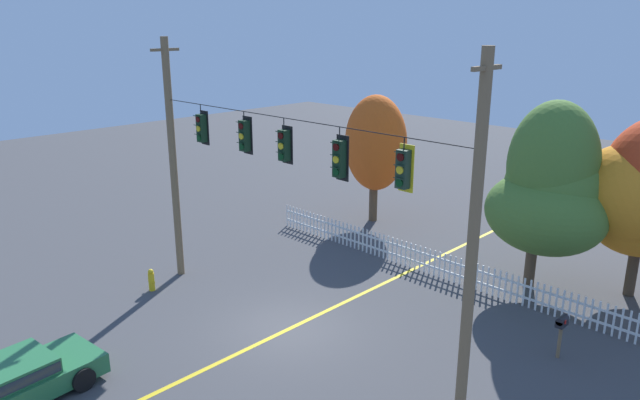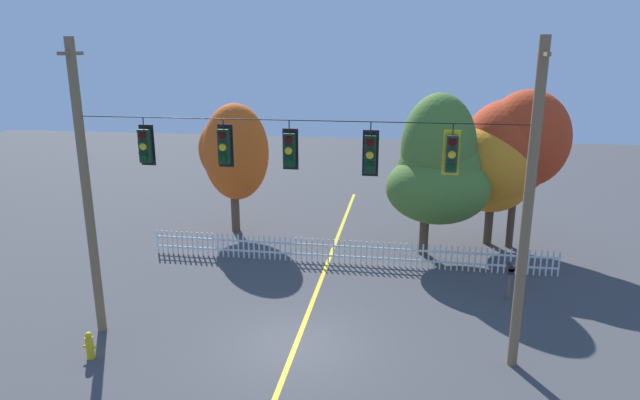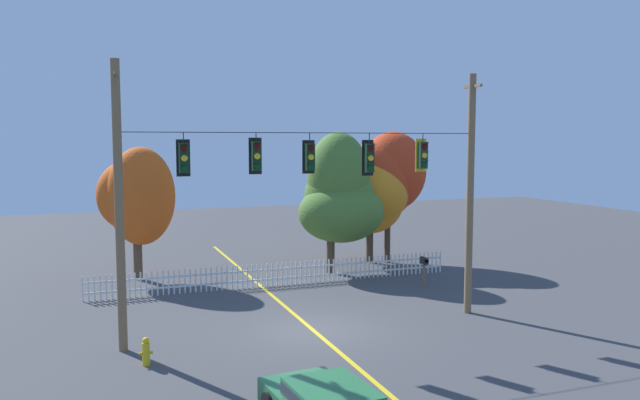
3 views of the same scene
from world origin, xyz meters
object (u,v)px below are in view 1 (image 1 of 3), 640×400
traffic_signal_northbound_secondary (245,136)px  traffic_signal_southbound_primary (340,159)px  fire_hydrant (151,280)px  traffic_signal_westbound_side (202,128)px  autumn_maple_near_fence (375,142)px  traffic_signal_northbound_primary (284,145)px  autumn_oak_far_east (637,201)px  roadside_mailbox (562,324)px  autumn_maple_mid (550,191)px  traffic_signal_eastbound_side (403,169)px  parked_car (14,380)px

traffic_signal_northbound_secondary → traffic_signal_southbound_primary: bearing=0.0°
fire_hydrant → traffic_signal_southbound_primary: bearing=11.6°
traffic_signal_westbound_side → autumn_maple_near_fence: traffic_signal_westbound_side is taller
traffic_signal_northbound_primary → autumn_oak_far_east: 12.24m
roadside_mailbox → autumn_maple_mid: bearing=121.3°
roadside_mailbox → traffic_signal_northbound_primary: bearing=-147.8°
traffic_signal_northbound_secondary → fire_hydrant: bearing=-156.9°
traffic_signal_southbound_primary → autumn_maple_near_fence: 12.60m
traffic_signal_westbound_side → autumn_maple_near_fence: size_ratio=0.22×
traffic_signal_eastbound_side → fire_hydrant: size_ratio=1.65×
traffic_signal_westbound_side → traffic_signal_northbound_secondary: 2.32m
parked_car → fire_hydrant: 6.78m
traffic_signal_southbound_primary → autumn_oak_far_east: (4.61, 9.90, -2.34)m
traffic_signal_southbound_primary → traffic_signal_northbound_primary: bearing=-180.0°
autumn_maple_near_fence → parked_car: (2.78, -17.67, -3.30)m
traffic_signal_northbound_secondary → traffic_signal_eastbound_side: size_ratio=0.99×
traffic_signal_northbound_primary → autumn_oak_far_east: traffic_signal_northbound_primary is taller
parked_car → traffic_signal_westbound_side: bearing=105.1°
traffic_signal_eastbound_side → autumn_maple_mid: size_ratio=0.20×
fire_hydrant → autumn_oak_far_east: bearing=42.9°
autumn_oak_far_east → roadside_mailbox: size_ratio=4.17×
traffic_signal_westbound_side → roadside_mailbox: traffic_signal_westbound_side is taller
parked_car → roadside_mailbox: 14.85m
traffic_signal_southbound_primary → fire_hydrant: traffic_signal_southbound_primary is taller
autumn_maple_near_fence → parked_car: size_ratio=1.43×
traffic_signal_westbound_side → traffic_signal_northbound_primary: same height
traffic_signal_eastbound_side → fire_hydrant: 11.39m
autumn_maple_mid → autumn_oak_far_east: 2.83m
autumn_maple_mid → autumn_oak_far_east: size_ratio=1.24×
traffic_signal_northbound_secondary → fire_hydrant: traffic_signal_northbound_secondary is taller
traffic_signal_northbound_secondary → traffic_signal_northbound_primary: (1.83, -0.00, -0.04)m
traffic_signal_southbound_primary → autumn_oak_far_east: traffic_signal_southbound_primary is taller
autumn_maple_near_fence → fire_hydrant: bearing=-93.1°
parked_car → autumn_oak_far_east: bearing=62.7°
traffic_signal_eastbound_side → parked_car: (-6.42, -7.45, -5.34)m
traffic_signal_westbound_side → traffic_signal_northbound_secondary: size_ratio=1.02×
autumn_oak_far_east → fire_hydrant: size_ratio=6.66×
autumn_maple_near_fence → parked_car: 18.19m
parked_car → fire_hydrant: (-3.41, 5.86, -0.20)m
traffic_signal_northbound_primary → fire_hydrant: (-5.55, -1.59, -5.51)m
traffic_signal_northbound_secondary → parked_car: traffic_signal_northbound_secondary is taller
traffic_signal_eastbound_side → parked_car: bearing=-130.8°
traffic_signal_northbound_secondary → fire_hydrant: size_ratio=1.63×
traffic_signal_southbound_primary → traffic_signal_westbound_side: bearing=-180.0°
traffic_signal_northbound_secondary → parked_car: bearing=-92.4°
traffic_signal_southbound_primary → autumn_oak_far_east: size_ratio=0.27×
traffic_signal_northbound_primary → autumn_maple_mid: autumn_maple_mid is taller
autumn_oak_far_east → traffic_signal_northbound_secondary: bearing=-131.1°
traffic_signal_northbound_secondary → traffic_signal_eastbound_side: bearing=-0.0°
traffic_signal_eastbound_side → autumn_oak_far_east: traffic_signal_eastbound_side is taller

